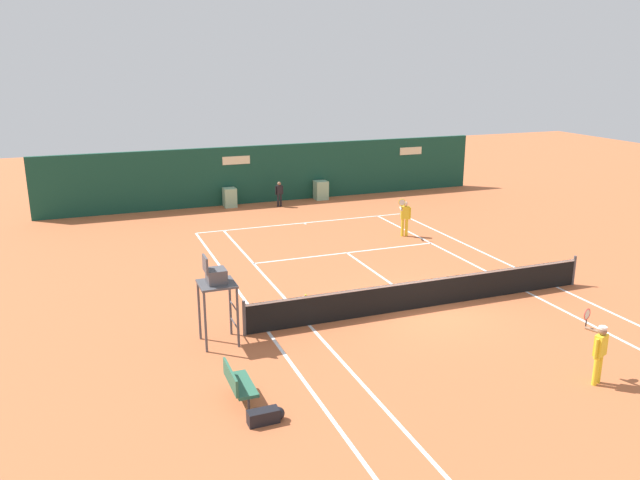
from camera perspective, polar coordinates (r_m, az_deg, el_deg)
ground_plane at (r=21.36m, az=8.66°, el=-5.46°), size 80.00×80.00×0.01m
tennis_net at (r=20.72m, az=9.49°, el=-4.69°), size 12.10×0.10×1.07m
sponsor_back_wall at (r=35.61m, az=-4.30°, el=5.92°), size 25.00×1.02×3.17m
umpire_chair at (r=17.73m, az=-9.32°, el=-3.88°), size 1.00×1.00×2.61m
player_bench at (r=15.23m, az=-7.41°, el=-12.56°), size 0.54×1.28×0.88m
equipment_bag at (r=14.57m, az=-4.78°, el=-15.49°), size 0.85×0.31×0.32m
player_on_baseline at (r=28.71m, az=7.65°, el=2.19°), size 0.81×0.66×1.85m
player_near_side at (r=17.12m, az=23.83°, el=-8.95°), size 0.48×0.78×1.78m
ball_kid_left_post at (r=34.39m, az=-3.69°, el=4.31°), size 0.46×0.19×1.37m
tennis_ball_near_service_line at (r=21.56m, az=-1.29°, el=-4.98°), size 0.07×0.07×0.07m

